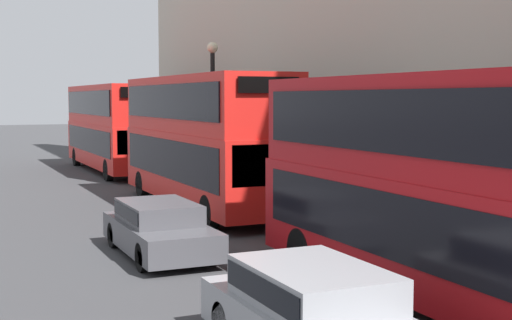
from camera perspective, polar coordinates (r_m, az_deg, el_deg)
name	(u,v)px	position (r m, az deg, el deg)	size (l,w,h in m)	color
bus_leading	(474,185)	(12.46, 17.02, -1.91)	(2.59, 11.02, 4.16)	#A80F14
bus_second_in_queue	(203,136)	(24.00, -4.27, 1.89)	(2.59, 10.44, 4.47)	red
bus_third_in_queue	(112,124)	(36.90, -11.41, 2.81)	(2.59, 11.19, 4.38)	red
car_dark_sedan	(315,313)	(10.27, 4.77, -12.09)	(1.85, 4.43, 1.40)	gray
car_hatchback	(159,227)	(17.19, -7.73, -5.34)	(1.79, 4.30, 1.28)	#47474C
street_lamp	(213,99)	(28.53, -3.48, 4.92)	(0.44, 0.44, 5.96)	black
pedestrian	(356,206)	(20.06, 8.00, -3.66)	(0.36, 0.36, 1.64)	#334C6B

